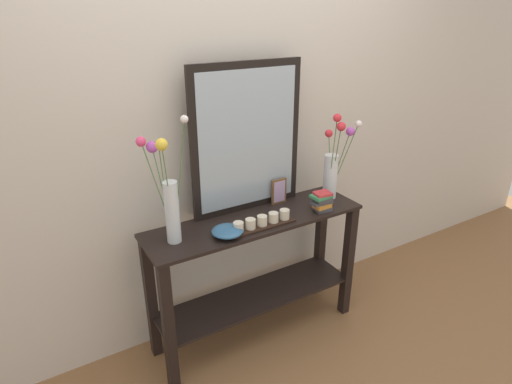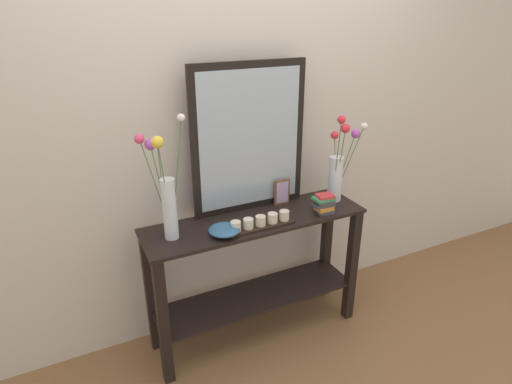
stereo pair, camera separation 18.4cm
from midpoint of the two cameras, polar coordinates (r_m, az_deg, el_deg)
ground_plane at (r=2.91m, az=1.90°, el=-18.08°), size 7.00×6.00×0.02m
wall_back at (r=2.51m, az=-0.94°, el=10.38°), size 6.40×0.08×2.70m
console_table at (r=2.60m, az=2.06°, el=-9.60°), size 1.30×0.36×0.81m
mirror_leaning at (r=2.42m, az=1.30°, el=7.02°), size 0.69×0.03×0.85m
tall_vase_left at (r=2.17m, az=-9.57°, el=-0.14°), size 0.22×0.17×0.66m
vase_right at (r=2.66m, az=12.80°, el=3.02°), size 0.19×0.20×0.55m
candle_tray at (r=2.34m, az=2.87°, el=-4.12°), size 0.39×0.09×0.07m
picture_frame_small at (r=2.60m, az=5.49°, el=-0.04°), size 0.10×0.01×0.16m
decorative_bowl at (r=2.27m, az=-1.91°, el=-5.11°), size 0.17×0.17×0.05m
book_stack at (r=2.53m, az=11.14°, el=-1.56°), size 0.13×0.10×0.11m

